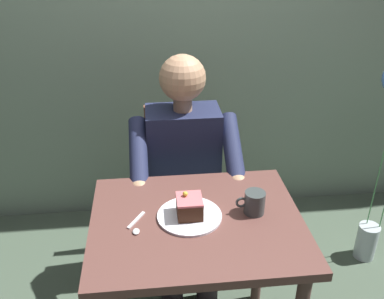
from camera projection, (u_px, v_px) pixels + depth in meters
dining_table at (197, 244)px, 1.68m from camera, size 0.81×0.66×0.76m
chair at (182, 181)px, 2.34m from camera, size 0.42×0.42×0.91m
seated_person at (185, 174)px, 2.12m from camera, size 0.53×0.58×1.24m
dessert_plate at (189, 216)px, 1.64m from camera, size 0.25×0.25×0.01m
cake_slice at (189, 206)px, 1.61m from camera, size 0.10×0.10×0.10m
coffee_cup at (254, 202)px, 1.64m from camera, size 0.12×0.08×0.09m
dessert_spoon at (136, 226)px, 1.58m from camera, size 0.07×0.14×0.01m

